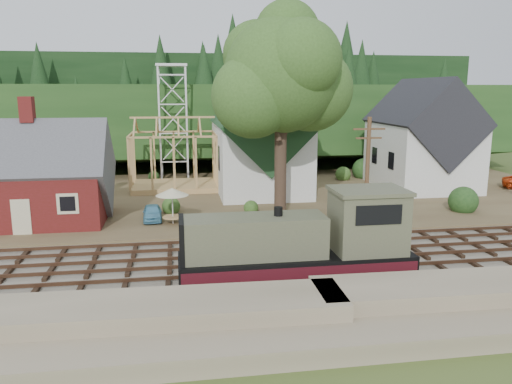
{
  "coord_description": "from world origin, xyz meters",
  "views": [
    {
      "loc": [
        -5.63,
        -26.5,
        9.72
      ],
      "look_at": [
        -0.5,
        6.0,
        3.0
      ],
      "focal_mm": 35.0,
      "sensor_mm": 36.0,
      "label": 1
    }
  ],
  "objects": [
    {
      "name": "ground",
      "position": [
        0.0,
        0.0,
        0.0
      ],
      "size": [
        140.0,
        140.0,
        0.0
      ],
      "primitive_type": "plane",
      "color": "#384C1E",
      "rests_on": "ground"
    },
    {
      "name": "timber_frame",
      "position": [
        -6.0,
        22.0,
        3.27
      ],
      "size": [
        8.2,
        6.2,
        6.99
      ],
      "color": "tan",
      "rests_on": "village_flat"
    },
    {
      "name": "telegraph_pole_near",
      "position": [
        7.0,
        5.2,
        4.25
      ],
      "size": [
        2.2,
        0.28,
        8.0
      ],
      "color": "#4C331E",
      "rests_on": "ground"
    },
    {
      "name": "car_blue",
      "position": [
        -7.62,
        10.01,
        0.87
      ],
      "size": [
        1.51,
        3.41,
        1.14
      ],
      "primitive_type": "imported",
      "rotation": [
        0.0,
        0.0,
        0.05
      ],
      "color": "#5DA8C9",
      "rests_on": "village_flat"
    },
    {
      "name": "church",
      "position": [
        2.0,
        19.68,
        5.18
      ],
      "size": [
        8.4,
        15.17,
        13.0
      ],
      "color": "silver",
      "rests_on": "village_flat"
    },
    {
      "name": "car_green",
      "position": [
        -17.86,
        9.97,
        0.96
      ],
      "size": [
        4.21,
        2.67,
        1.31
      ],
      "primitive_type": "imported",
      "rotation": [
        0.0,
        0.0,
        1.92
      ],
      "color": "gray",
      "rests_on": "village_flat"
    },
    {
      "name": "patio_set",
      "position": [
        -6.12,
        8.83,
        2.51
      ],
      "size": [
        2.33,
        2.33,
        2.59
      ],
      "color": "silver",
      "rests_on": "village_flat"
    },
    {
      "name": "village_flat",
      "position": [
        0.0,
        18.0,
        0.15
      ],
      "size": [
        64.0,
        26.0,
        0.3
      ],
      "primitive_type": "cube",
      "color": "brown",
      "rests_on": "ground"
    },
    {
      "name": "railroad_bed",
      "position": [
        0.0,
        0.0,
        0.08
      ],
      "size": [
        64.0,
        11.0,
        0.16
      ],
      "primitive_type": "cube",
      "color": "#726B5B",
      "rests_on": "ground"
    },
    {
      "name": "hillside",
      "position": [
        0.0,
        42.0,
        0.0
      ],
      "size": [
        70.0,
        28.96,
        12.74
      ],
      "primitive_type": "cube",
      "rotation": [
        -0.17,
        0.0,
        0.0
      ],
      "color": "#1E3F19",
      "rests_on": "ground"
    },
    {
      "name": "ridge",
      "position": [
        0.0,
        58.0,
        0.0
      ],
      "size": [
        80.0,
        20.0,
        12.0
      ],
      "primitive_type": "cube",
      "color": "black",
      "rests_on": "ground"
    },
    {
      "name": "embankment",
      "position": [
        0.0,
        -8.5,
        0.0
      ],
      "size": [
        64.0,
        5.0,
        1.6
      ],
      "primitive_type": "cube",
      "color": "#7F7259",
      "rests_on": "ground"
    },
    {
      "name": "locomotive",
      "position": [
        0.62,
        -3.0,
        2.08
      ],
      "size": [
        11.69,
        2.92,
        4.68
      ],
      "color": "black",
      "rests_on": "railroad_bed"
    },
    {
      "name": "farmhouse",
      "position": [
        18.0,
        19.0,
        4.87
      ],
      "size": [
        8.4,
        10.8,
        10.6
      ],
      "color": "silver",
      "rests_on": "village_flat"
    },
    {
      "name": "depot",
      "position": [
        -16.0,
        11.0,
        3.21
      ],
      "size": [
        10.8,
        7.41,
        9.0
      ],
      "color": "#521812",
      "rests_on": "village_flat"
    },
    {
      "name": "big_tree",
      "position": [
        2.17,
        10.08,
        10.22
      ],
      "size": [
        10.9,
        8.4,
        14.7
      ],
      "color": "#38281E",
      "rests_on": "village_flat"
    },
    {
      "name": "lattice_tower",
      "position": [
        -6.0,
        28.0,
        10.03
      ],
      "size": [
        3.2,
        3.2,
        12.12
      ],
      "color": "silver",
      "rests_on": "village_flat"
    }
  ]
}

